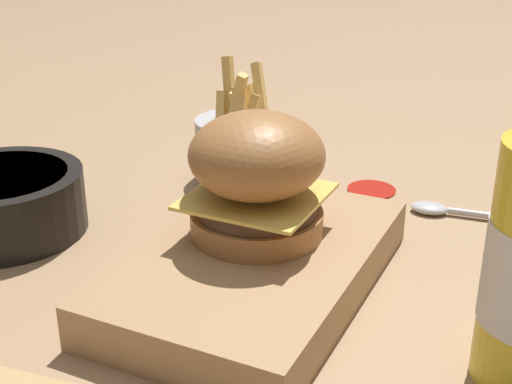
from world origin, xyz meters
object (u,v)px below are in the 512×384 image
side_bowl (2,201)px  spoon (467,213)px  serving_board (256,268)px  burger (257,175)px  fries_basket (238,146)px

side_bowl → spoon: side_bowl is taller
serving_board → side_bowl: side_bowl is taller
burger → fries_basket: bearing=31.3°
fries_basket → serving_board: bearing=-149.4°
serving_board → fries_basket: bearing=30.6°
serving_board → fries_basket: fries_basket is taller
side_bowl → fries_basket: bearing=-33.0°
burger → side_bowl: 0.27m
serving_board → side_bowl: bearing=92.0°
serving_board → spoon: serving_board is taller
serving_board → burger: size_ratio=2.53×
fries_basket → spoon: size_ratio=0.74×
spoon → side_bowl: bearing=22.4°
fries_basket → spoon: fries_basket is taller
side_bowl → serving_board: bearing=-88.0°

